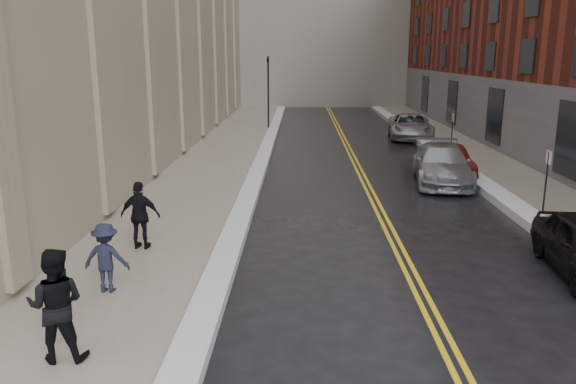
{
  "coord_description": "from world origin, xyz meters",
  "views": [
    {
      "loc": [
        -0.24,
        -10.35,
        5.28
      ],
      "look_at": [
        -0.6,
        4.65,
        1.6
      ],
      "focal_mm": 35.0,
      "sensor_mm": 36.0,
      "label": 1
    }
  ],
  "objects_px": {
    "car_silver_near": "(442,164)",
    "pedestrian_c": "(140,215)",
    "pedestrian_b": "(106,258)",
    "car_maroon": "(447,161)",
    "pedestrian_a": "(56,305)",
    "car_silver_far": "(410,126)"
  },
  "relations": [
    {
      "from": "car_silver_near",
      "to": "pedestrian_c",
      "type": "bearing_deg",
      "value": -131.45
    },
    {
      "from": "car_silver_near",
      "to": "pedestrian_b",
      "type": "xyz_separation_m",
      "value": [
        -10.23,
        -11.85,
        0.14
      ]
    },
    {
      "from": "car_maroon",
      "to": "car_silver_near",
      "type": "xyz_separation_m",
      "value": [
        -0.55,
        -1.29,
        0.11
      ]
    },
    {
      "from": "car_silver_near",
      "to": "pedestrian_b",
      "type": "relative_size",
      "value": 3.48
    },
    {
      "from": "car_maroon",
      "to": "pedestrian_a",
      "type": "height_order",
      "value": "pedestrian_a"
    },
    {
      "from": "pedestrian_a",
      "to": "car_silver_far",
      "type": "bearing_deg",
      "value": -117.7
    },
    {
      "from": "car_silver_near",
      "to": "pedestrian_a",
      "type": "height_order",
      "value": "pedestrian_a"
    },
    {
      "from": "car_silver_far",
      "to": "pedestrian_b",
      "type": "height_order",
      "value": "pedestrian_b"
    },
    {
      "from": "car_silver_far",
      "to": "pedestrian_c",
      "type": "bearing_deg",
      "value": -111.29
    },
    {
      "from": "car_maroon",
      "to": "car_silver_far",
      "type": "height_order",
      "value": "car_silver_far"
    },
    {
      "from": "car_silver_far",
      "to": "pedestrian_a",
      "type": "relative_size",
      "value": 2.84
    },
    {
      "from": "car_silver_far",
      "to": "pedestrian_b",
      "type": "distance_m",
      "value": 27.2
    },
    {
      "from": "car_silver_far",
      "to": "car_silver_near",
      "type": "bearing_deg",
      "value": -88.73
    },
    {
      "from": "car_silver_near",
      "to": "pedestrian_b",
      "type": "height_order",
      "value": "pedestrian_b"
    },
    {
      "from": "pedestrian_c",
      "to": "pedestrian_b",
      "type": "bearing_deg",
      "value": 95.64
    },
    {
      "from": "car_maroon",
      "to": "pedestrian_b",
      "type": "distance_m",
      "value": 17.0
    },
    {
      "from": "pedestrian_c",
      "to": "car_silver_far",
      "type": "bearing_deg",
      "value": -112.37
    },
    {
      "from": "car_maroon",
      "to": "car_silver_near",
      "type": "relative_size",
      "value": 0.76
    },
    {
      "from": "car_silver_near",
      "to": "car_maroon",
      "type": "bearing_deg",
      "value": 74.28
    },
    {
      "from": "car_maroon",
      "to": "car_silver_far",
      "type": "bearing_deg",
      "value": 84.52
    },
    {
      "from": "car_maroon",
      "to": "car_silver_far",
      "type": "relative_size",
      "value": 0.73
    },
    {
      "from": "pedestrian_a",
      "to": "car_silver_near",
      "type": "bearing_deg",
      "value": -130.07
    }
  ]
}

